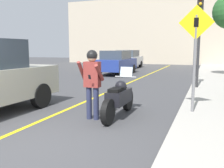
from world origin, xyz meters
TOP-DOWN VIEW (x-y plane):
  - ground_plane at (0.00, 0.00)m, footprint 80.00×80.00m
  - road_center_line at (-0.60, 6.00)m, footprint 0.12×36.00m
  - building_backdrop at (0.00, 26.00)m, footprint 28.00×1.20m
  - motorcycle at (1.13, 2.52)m, footprint 0.62×2.21m
  - person_biker at (0.57, 2.03)m, footprint 0.59×0.48m
  - crossing_sign at (2.96, 3.40)m, footprint 0.91×0.08m
  - traffic_light at (2.87, 8.01)m, footprint 0.26×0.30m
  - parked_car_blue at (-2.80, 13.06)m, footprint 1.88×4.20m
  - parked_car_white at (-3.65, 18.59)m, footprint 1.88×4.20m

SIDE VIEW (x-z plane):
  - ground_plane at x=0.00m, z-range 0.00..0.00m
  - road_center_line at x=-0.60m, z-range 0.00..0.01m
  - motorcycle at x=1.13m, z-range -0.14..1.16m
  - parked_car_blue at x=-2.80m, z-range 0.02..1.70m
  - parked_car_white at x=-3.65m, z-range 0.02..1.70m
  - person_biker at x=0.57m, z-range 0.21..2.00m
  - crossing_sign at x=2.96m, z-range 0.39..3.24m
  - traffic_light at x=2.87m, z-range 0.86..4.84m
  - building_backdrop at x=0.00m, z-range 0.00..7.73m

